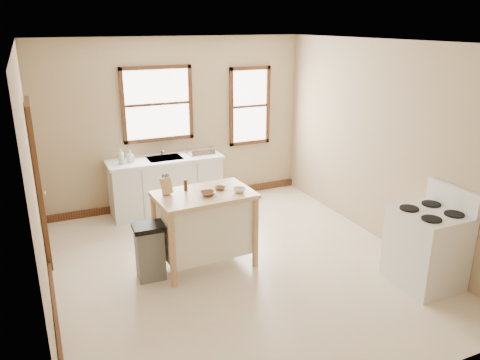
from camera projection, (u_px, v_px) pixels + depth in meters
name	position (u px, v px, depth m)	size (l,w,h in m)	color
floor	(236.00, 266.00, 6.08)	(5.00, 5.00, 0.00)	beige
ceiling	(236.00, 42.00, 5.18)	(5.00, 5.00, 0.00)	white
wall_back	(176.00, 124.00, 7.79)	(4.50, 0.04, 2.80)	tan
wall_left	(34.00, 189.00, 4.76)	(0.04, 5.00, 2.80)	tan
wall_right	(384.00, 144.00, 6.50)	(0.04, 5.00, 2.80)	tan
window_main	(157.00, 104.00, 7.55)	(1.17, 0.06, 1.22)	#3E1C11
window_side	(250.00, 106.00, 8.23)	(0.77, 0.06, 1.37)	#3E1C11
door_left	(39.00, 183.00, 6.01)	(0.06, 0.90, 2.10)	#3E1C11
baseboard_back	(180.00, 199.00, 8.20)	(4.50, 0.04, 0.12)	#3E1C11
baseboard_left	(54.00, 301.00, 5.20)	(0.04, 5.00, 0.12)	#3E1C11
sink_counter	(166.00, 185.00, 7.72)	(1.86, 0.62, 0.92)	silver
faucet	(161.00, 149.00, 7.69)	(0.03, 0.03, 0.22)	silver
soap_bottle_a	(121.00, 156.00, 7.23)	(0.09, 0.09, 0.24)	#B2B2B2
soap_bottle_b	(130.00, 156.00, 7.32)	(0.08, 0.09, 0.19)	#B2B2B2
dish_rack	(201.00, 151.00, 7.78)	(0.43, 0.32, 0.11)	silver
kitchen_island	(205.00, 229.00, 5.98)	(1.21, 0.77, 0.99)	#EDC68B
knife_block	(166.00, 187.00, 5.75)	(0.10, 0.10, 0.20)	#D9B772
pepper_grinder	(186.00, 185.00, 5.87)	(0.04, 0.04, 0.15)	#422011
bowl_a	(208.00, 194.00, 5.73)	(0.19, 0.19, 0.05)	brown
bowl_b	(220.00, 188.00, 5.94)	(0.14, 0.14, 0.04)	brown
bowl_c	(239.00, 190.00, 5.84)	(0.16, 0.16, 0.05)	silver
trash_bin	(150.00, 252.00, 5.69)	(0.37, 0.31, 0.71)	#62625F
gas_stove	(428.00, 238.00, 5.51)	(0.75, 0.76, 1.20)	white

